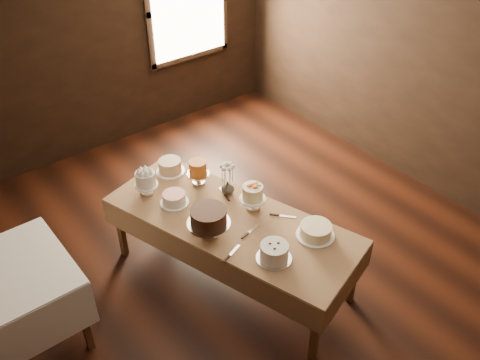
% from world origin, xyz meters
% --- Properties ---
extents(floor, '(5.00, 6.00, 0.01)m').
position_xyz_m(floor, '(0.00, 0.00, 0.00)').
color(floor, black).
rests_on(floor, ground).
extents(wall_back, '(5.00, 0.02, 2.80)m').
position_xyz_m(wall_back, '(0.00, 3.00, 1.40)').
color(wall_back, black).
rests_on(wall_back, ground).
extents(wall_right, '(0.02, 6.00, 2.80)m').
position_xyz_m(wall_right, '(2.50, 0.00, 1.40)').
color(wall_right, black).
rests_on(wall_right, ground).
extents(window, '(1.10, 0.05, 1.30)m').
position_xyz_m(window, '(1.30, 2.94, 1.60)').
color(window, '#FFEABF').
rests_on(window, wall_back).
extents(display_table, '(1.56, 2.49, 0.72)m').
position_xyz_m(display_table, '(-0.24, 0.03, 0.67)').
color(display_table, '#4B2D16').
rests_on(display_table, ground).
extents(side_table, '(0.97, 0.97, 0.82)m').
position_xyz_m(side_table, '(-2.07, 0.51, 0.72)').
color(side_table, '#4B2D16').
rests_on(side_table, ground).
extents(cake_meringue, '(0.22, 0.22, 0.24)m').
position_xyz_m(cake_meringue, '(-0.63, 0.84, 0.83)').
color(cake_meringue, white).
rests_on(cake_meringue, display_table).
extents(cake_speckled, '(0.32, 0.32, 0.14)m').
position_xyz_m(cake_speckled, '(-0.27, 0.99, 0.79)').
color(cake_speckled, white).
rests_on(cake_speckled, display_table).
extents(cake_lattice, '(0.29, 0.29, 0.10)m').
position_xyz_m(cake_lattice, '(-0.51, 0.54, 0.77)').
color(cake_lattice, white).
rests_on(cake_lattice, display_table).
extents(cake_caramel, '(0.24, 0.24, 0.26)m').
position_xyz_m(cake_caramel, '(-0.15, 0.66, 0.83)').
color(cake_caramel, silver).
rests_on(cake_caramel, display_table).
extents(cake_chocolate, '(0.44, 0.44, 0.27)m').
position_xyz_m(cake_chocolate, '(-0.50, -0.00, 0.84)').
color(cake_chocolate, silver).
rests_on(cake_chocolate, display_table).
extents(cake_flowers, '(0.27, 0.27, 0.25)m').
position_xyz_m(cake_flowers, '(0.02, 0.04, 0.83)').
color(cake_flowers, white).
rests_on(cake_flowers, display_table).
extents(cake_swirl, '(0.29, 0.29, 0.15)m').
position_xyz_m(cake_swirl, '(-0.26, -0.58, 0.79)').
color(cake_swirl, silver).
rests_on(cake_swirl, display_table).
extents(cake_cream, '(0.38, 0.38, 0.12)m').
position_xyz_m(cake_cream, '(0.20, -0.59, 0.78)').
color(cake_cream, white).
rests_on(cake_cream, display_table).
extents(cake_server_a, '(0.24, 0.08, 0.01)m').
position_xyz_m(cake_server_a, '(-0.16, -0.19, 0.72)').
color(cake_server_a, silver).
rests_on(cake_server_a, display_table).
extents(cake_server_b, '(0.18, 0.20, 0.01)m').
position_xyz_m(cake_server_b, '(0.19, -0.26, 0.72)').
color(cake_server_b, silver).
rests_on(cake_server_b, display_table).
extents(cake_server_c, '(0.20, 0.17, 0.01)m').
position_xyz_m(cake_server_c, '(-0.38, 0.30, 0.72)').
color(cake_server_c, silver).
rests_on(cake_server_c, display_table).
extents(cake_server_d, '(0.08, 0.24, 0.01)m').
position_xyz_m(cake_server_d, '(-0.05, 0.40, 0.72)').
color(cake_server_d, silver).
rests_on(cake_server_d, display_table).
extents(cake_server_e, '(0.23, 0.11, 0.01)m').
position_xyz_m(cake_server_e, '(-0.46, -0.30, 0.72)').
color(cake_server_e, silver).
rests_on(cake_server_e, display_table).
extents(flower_vase, '(0.13, 0.13, 0.13)m').
position_xyz_m(flower_vase, '(-0.03, 0.35, 0.79)').
color(flower_vase, '#2D2823').
rests_on(flower_vase, display_table).
extents(flower_bouquet, '(0.14, 0.14, 0.20)m').
position_xyz_m(flower_bouquet, '(-0.03, 0.35, 0.97)').
color(flower_bouquet, white).
rests_on(flower_bouquet, flower_vase).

